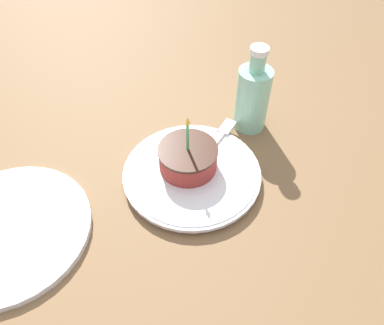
{
  "coord_description": "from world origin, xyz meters",
  "views": [
    {
      "loc": [
        0.18,
        0.44,
        0.55
      ],
      "look_at": [
        -0.01,
        0.01,
        0.04
      ],
      "focal_mm": 35.0,
      "sensor_mm": 36.0,
      "label": 1
    }
  ],
  "objects_px": {
    "fork": "(215,143)",
    "bottle": "(253,97)",
    "cake_slice": "(188,158)",
    "plate": "(192,174)",
    "side_plate": "(8,232)"
  },
  "relations": [
    {
      "from": "plate",
      "to": "side_plate",
      "type": "xyz_separation_m",
      "value": [
        0.33,
        -0.01,
        -0.0
      ]
    },
    {
      "from": "bottle",
      "to": "plate",
      "type": "bearing_deg",
      "value": 26.95
    },
    {
      "from": "side_plate",
      "to": "bottle",
      "type": "bearing_deg",
      "value": -171.21
    },
    {
      "from": "plate",
      "to": "side_plate",
      "type": "bearing_deg",
      "value": -1.75
    },
    {
      "from": "cake_slice",
      "to": "bottle",
      "type": "relative_size",
      "value": 0.65
    },
    {
      "from": "cake_slice",
      "to": "fork",
      "type": "height_order",
      "value": "cake_slice"
    },
    {
      "from": "plate",
      "to": "bottle",
      "type": "height_order",
      "value": "bottle"
    },
    {
      "from": "cake_slice",
      "to": "side_plate",
      "type": "distance_m",
      "value": 0.33
    },
    {
      "from": "plate",
      "to": "cake_slice",
      "type": "height_order",
      "value": "cake_slice"
    },
    {
      "from": "fork",
      "to": "cake_slice",
      "type": "bearing_deg",
      "value": 24.47
    },
    {
      "from": "side_plate",
      "to": "cake_slice",
      "type": "bearing_deg",
      "value": -179.32
    },
    {
      "from": "fork",
      "to": "bottle",
      "type": "relative_size",
      "value": 0.85
    },
    {
      "from": "cake_slice",
      "to": "bottle",
      "type": "height_order",
      "value": "bottle"
    },
    {
      "from": "plate",
      "to": "bottle",
      "type": "distance_m",
      "value": 0.21
    },
    {
      "from": "cake_slice",
      "to": "plate",
      "type": "bearing_deg",
      "value": 99.02
    }
  ]
}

